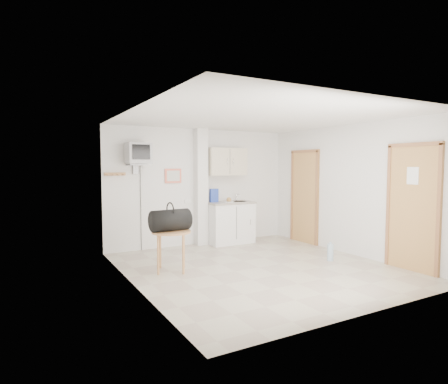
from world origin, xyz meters
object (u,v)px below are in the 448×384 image
crt_television (138,154)px  duffel_bag (170,220)px  round_table (171,236)px  water_bottle (330,252)px

crt_television → duffel_bag: crt_television is taller
crt_television → round_table: bearing=-86.6°
round_table → duffel_bag: duffel_bag is taller
crt_television → round_table: (0.09, -1.50, -1.36)m
round_table → water_bottle: 2.88m
round_table → duffel_bag: 0.26m
duffel_bag → water_bottle: 2.95m
crt_television → water_bottle: crt_television is taller
round_table → duffel_bag: bearing=-179.6°
duffel_bag → round_table: bearing=-5.3°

